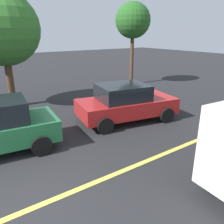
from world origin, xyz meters
The scene contains 5 objects.
ground_plane centered at (0.00, 0.00, 0.00)m, with size 80.00×80.00×0.00m, color #262628.
lane_marking_centre centered at (3.00, 0.00, 0.01)m, with size 28.00×0.16×0.01m, color #E0D14C.
car_red_approaching centered at (5.41, 3.01, 0.80)m, with size 4.38×2.69×1.58m.
tree_left_verge centered at (10.33, 8.58, 4.33)m, with size 2.38×2.38×5.56m.
tree_centre_verge centered at (1.93, 7.91, 3.76)m, with size 3.44×3.44×5.50m.
Camera 1 is at (-0.41, -4.29, 3.62)m, focal length 36.92 mm.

